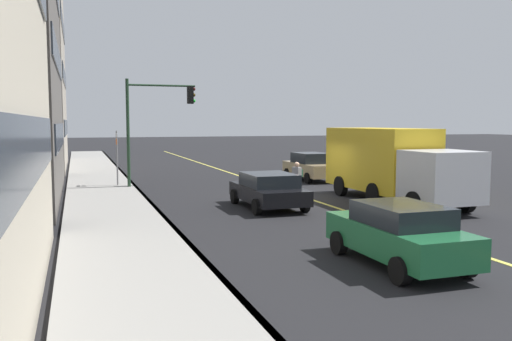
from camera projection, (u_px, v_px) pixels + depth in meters
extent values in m
plane|color=black|center=(302.00, 197.00, 24.28)|extent=(200.00, 200.00, 0.00)
cube|color=gray|center=(109.00, 204.00, 21.59)|extent=(80.00, 3.37, 0.15)
cube|color=slate|center=(149.00, 202.00, 22.10)|extent=(80.00, 0.16, 0.15)
cube|color=#D8CC4C|center=(302.00, 197.00, 24.28)|extent=(80.00, 0.16, 0.01)
cube|color=#262D38|center=(36.00, 148.00, 9.43)|extent=(10.66, 0.06, 1.10)
cube|color=#262D38|center=(60.00, 136.00, 24.25)|extent=(12.48, 0.06, 1.10)
cube|color=#262D38|center=(58.00, 58.00, 23.94)|extent=(12.48, 0.06, 1.10)
cube|color=#262D38|center=(66.00, 127.00, 39.94)|extent=(12.42, 0.06, 1.10)
cube|color=#262D38|center=(64.00, 77.00, 39.60)|extent=(12.42, 0.06, 1.10)
cube|color=#262D38|center=(63.00, 26.00, 39.27)|extent=(12.42, 0.06, 1.10)
cube|color=black|center=(268.00, 193.00, 21.12)|extent=(4.37, 1.94, 0.57)
cube|color=black|center=(269.00, 180.00, 20.95)|extent=(2.31, 1.78, 0.51)
cylinder|color=black|center=(235.00, 196.00, 22.20)|extent=(0.60, 0.22, 0.60)
cylinder|color=black|center=(277.00, 194.00, 22.81)|extent=(0.60, 0.22, 0.60)
cylinder|color=black|center=(257.00, 207.00, 19.48)|extent=(0.60, 0.22, 0.60)
cylinder|color=black|center=(305.00, 204.00, 20.08)|extent=(0.60, 0.22, 0.60)
cube|color=tan|center=(311.00, 169.00, 31.14)|extent=(4.55, 1.78, 0.70)
cube|color=black|center=(311.00, 158.00, 31.16)|extent=(2.21, 1.64, 0.59)
cylinder|color=black|center=(336.00, 177.00, 30.02)|extent=(0.60, 0.22, 0.60)
cylinder|color=black|center=(308.00, 178.00, 29.47)|extent=(0.60, 0.22, 0.60)
cylinder|color=black|center=(314.00, 172.00, 32.86)|extent=(0.60, 0.22, 0.60)
cylinder|color=black|center=(288.00, 173.00, 32.31)|extent=(0.60, 0.22, 0.60)
cube|color=#1E6038|center=(398.00, 238.00, 12.63)|extent=(4.14, 1.70, 0.70)
cube|color=black|center=(402.00, 214.00, 12.45)|extent=(2.15, 1.57, 0.48)
cylinder|color=black|center=(339.00, 243.00, 13.68)|extent=(0.60, 0.22, 0.60)
cylinder|color=black|center=(395.00, 238.00, 14.21)|extent=(0.60, 0.22, 0.60)
cylinder|color=black|center=(400.00, 271.00, 11.11)|extent=(0.60, 0.22, 0.60)
cylinder|color=black|center=(466.00, 264.00, 11.63)|extent=(0.60, 0.22, 0.60)
cube|color=silver|center=(442.00, 177.00, 19.51)|extent=(2.33, 2.31, 1.89)
cube|color=gold|center=(379.00, 159.00, 23.47)|extent=(5.84, 2.31, 2.65)
cylinder|color=black|center=(466.00, 201.00, 19.94)|extent=(0.90, 0.28, 0.90)
cylinder|color=black|center=(415.00, 204.00, 19.24)|extent=(0.90, 0.28, 0.90)
cylinder|color=black|center=(383.00, 184.00, 25.32)|extent=(0.90, 0.28, 0.90)
cylinder|color=black|center=(341.00, 186.00, 24.61)|extent=(0.90, 0.28, 0.90)
cylinder|color=black|center=(420.00, 192.00, 22.56)|extent=(0.90, 0.28, 0.90)
cylinder|color=black|center=(374.00, 194.00, 21.86)|extent=(0.90, 0.28, 0.90)
cylinder|color=#262D4C|center=(298.00, 190.00, 23.38)|extent=(0.18, 0.18, 0.81)
cylinder|color=#262D4C|center=(295.00, 190.00, 23.54)|extent=(0.18, 0.18, 0.81)
cube|color=gray|center=(297.00, 174.00, 23.39)|extent=(0.44, 0.34, 0.61)
sphere|color=tan|center=(297.00, 164.00, 23.36)|extent=(0.22, 0.22, 0.22)
cube|color=#26593F|center=(300.00, 173.00, 23.50)|extent=(0.30, 0.24, 0.34)
cylinder|color=#1E3823|center=(128.00, 135.00, 26.64)|extent=(0.16, 0.16, 5.51)
cylinder|color=#1E3823|center=(162.00, 85.00, 26.96)|extent=(0.10, 3.41, 0.10)
cube|color=black|center=(190.00, 95.00, 27.46)|extent=(0.28, 0.30, 0.90)
sphere|color=#360605|center=(194.00, 89.00, 27.49)|extent=(0.18, 0.18, 0.18)
sphere|color=#392905|center=(194.00, 95.00, 27.51)|extent=(0.18, 0.18, 0.18)
sphere|color=green|center=(194.00, 101.00, 27.54)|extent=(0.18, 0.18, 0.18)
cylinder|color=slate|center=(117.00, 160.00, 27.35)|extent=(0.08, 0.08, 2.93)
cube|color=white|center=(116.00, 135.00, 27.23)|extent=(0.60, 0.02, 0.20)
cube|color=#DB5919|center=(116.00, 142.00, 27.26)|extent=(0.44, 0.02, 0.28)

